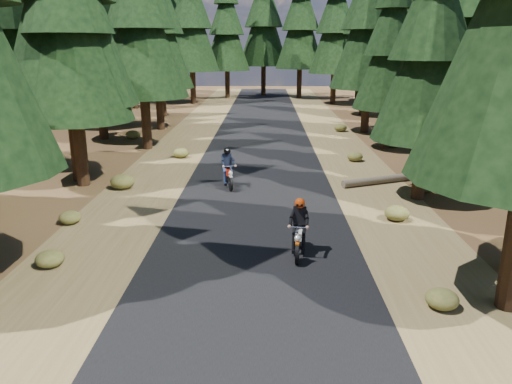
% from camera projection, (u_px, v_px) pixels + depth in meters
% --- Properties ---
extents(ground, '(120.00, 120.00, 0.00)m').
position_uv_depth(ground, '(255.00, 242.00, 14.69)').
color(ground, '#452E18').
rests_on(ground, ground).
extents(road, '(6.00, 100.00, 0.01)m').
position_uv_depth(road, '(258.00, 194.00, 19.49)').
color(road, black).
rests_on(road, ground).
extents(shoulder_l, '(3.20, 100.00, 0.01)m').
position_uv_depth(shoulder_l, '(141.00, 193.00, 19.57)').
color(shoulder_l, brown).
rests_on(shoulder_l, ground).
extents(shoulder_r, '(3.20, 100.00, 0.01)m').
position_uv_depth(shoulder_r, '(376.00, 194.00, 19.40)').
color(shoulder_r, brown).
rests_on(shoulder_r, ground).
extents(pine_forest, '(34.59, 55.08, 16.32)m').
position_uv_depth(pine_forest, '(262.00, 9.00, 32.67)').
color(pine_forest, black).
rests_on(pine_forest, ground).
extents(log_near, '(5.38, 2.60, 0.32)m').
position_uv_depth(log_near, '(401.00, 178.00, 21.28)').
color(log_near, '#4C4233').
rests_on(log_near, ground).
extents(log_far, '(3.85, 2.19, 0.24)m').
position_uv_depth(log_far, '(496.00, 196.00, 18.84)').
color(log_far, '#4C4233').
rests_on(log_far, ground).
extents(understory_shrubs, '(16.42, 30.79, 0.63)m').
position_uv_depth(understory_shrubs, '(294.00, 174.00, 21.44)').
color(understory_shrubs, '#474C1E').
rests_on(understory_shrubs, ground).
extents(rider_lead, '(0.75, 1.83, 1.59)m').
position_uv_depth(rider_lead, '(299.00, 237.00, 13.62)').
color(rider_lead, silver).
rests_on(rider_lead, road).
extents(rider_follow, '(0.96, 1.88, 1.61)m').
position_uv_depth(rider_follow, '(228.00, 174.00, 20.27)').
color(rider_follow, '#A31A0A').
rests_on(rider_follow, road).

